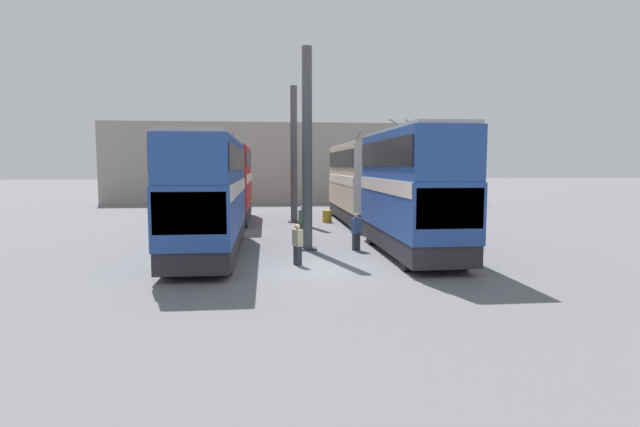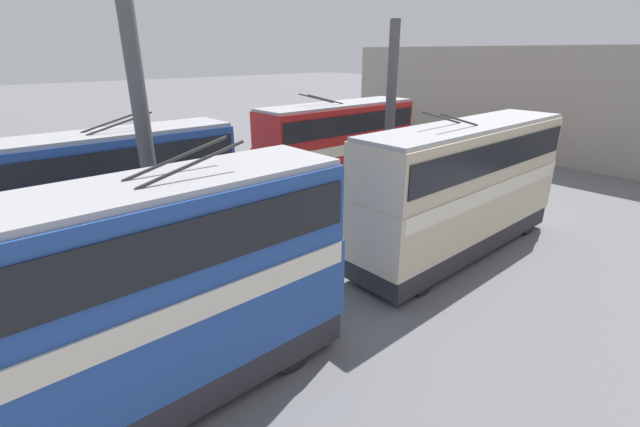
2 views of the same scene
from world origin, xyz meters
TOP-DOWN VIEW (x-y plane):
  - ground_plane at (0.00, 0.00)m, footprint 240.00×240.00m
  - depot_back_wall at (32.38, 0.00)m, footprint 0.50×36.00m
  - support_column_near at (4.15, 0.00)m, footprint 0.80×0.80m
  - support_column_far at (14.92, 0.00)m, footprint 0.80×0.80m
  - bus_left_near at (2.31, -4.20)m, footprint 9.00×2.54m
  - bus_left_far at (14.45, -4.20)m, footprint 10.69×2.54m
  - bus_right_near at (3.32, 4.20)m, footprint 10.93×2.54m
  - bus_right_far at (15.80, 4.20)m, footprint 9.50×2.54m
  - person_aisle_midway at (7.86, -0.06)m, footprint 0.47×0.46m
  - person_by_left_row at (3.72, -2.14)m, footprint 0.40×0.48m
  - person_aisle_foreground at (0.73, 0.65)m, footprint 0.48×0.41m
  - oil_drum at (14.71, -2.17)m, footprint 0.63×0.63m

SIDE VIEW (x-z plane):
  - ground_plane at x=0.00m, z-range 0.00..0.00m
  - oil_drum at x=14.71m, z-range 0.00..0.80m
  - person_aisle_foreground at x=0.73m, z-range 0.04..1.60m
  - person_by_left_row at x=3.72m, z-range 0.05..1.72m
  - person_aisle_midway at x=7.86m, z-range 0.05..1.73m
  - bus_right_near at x=3.32m, z-range 0.03..5.59m
  - bus_right_far at x=15.80m, z-range 0.04..5.75m
  - bus_left_far at x=14.45m, z-range 0.04..5.81m
  - bus_left_near at x=2.31m, z-range 0.05..5.93m
  - depot_back_wall at x=32.38m, z-range 0.00..8.03m
  - support_column_near at x=4.15m, z-range -0.12..8.77m
  - support_column_far at x=14.92m, z-range -0.12..8.77m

